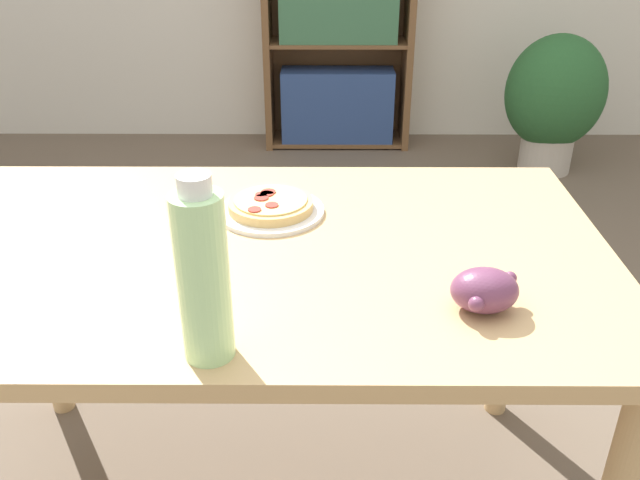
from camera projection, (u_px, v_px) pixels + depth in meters
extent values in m
plane|color=brown|center=(233.00, 467.00, 1.77)|extent=(14.00, 14.00, 0.00)
cube|color=tan|center=(259.00, 254.00, 1.33)|extent=(1.38, 0.82, 0.03)
cylinder|color=tan|center=(41.00, 308.00, 1.81)|extent=(0.06, 0.06, 0.70)
cylinder|color=tan|center=(510.00, 309.00, 1.81)|extent=(0.06, 0.06, 0.70)
cylinder|color=white|center=(271.00, 211.00, 1.45)|extent=(0.23, 0.23, 0.01)
cylinder|color=#DBB26B|center=(271.00, 205.00, 1.44)|extent=(0.18, 0.18, 0.02)
cylinder|color=#EACC7A|center=(271.00, 200.00, 1.44)|extent=(0.16, 0.16, 0.00)
cylinder|color=#A83328|center=(272.00, 205.00, 1.40)|extent=(0.03, 0.03, 0.00)
cylinder|color=#A83328|center=(255.00, 210.00, 1.39)|extent=(0.03, 0.03, 0.00)
cylinder|color=#A83328|center=(267.00, 194.00, 1.45)|extent=(0.03, 0.03, 0.00)
cylinder|color=#A83328|center=(261.00, 198.00, 1.44)|extent=(0.03, 0.03, 0.00)
cylinder|color=#A83328|center=(261.00, 195.00, 1.45)|extent=(0.03, 0.03, 0.00)
cylinder|color=#A83328|center=(268.00, 192.00, 1.46)|extent=(0.03, 0.03, 0.00)
ellipsoid|color=#6B3856|center=(484.00, 290.00, 1.11)|extent=(0.11, 0.09, 0.07)
sphere|color=#6B3856|center=(497.00, 282.00, 1.13)|extent=(0.03, 0.03, 0.03)
sphere|color=#6B3856|center=(502.00, 290.00, 1.09)|extent=(0.03, 0.03, 0.03)
sphere|color=#6B3856|center=(476.00, 281.00, 1.12)|extent=(0.03, 0.03, 0.03)
sphere|color=#6B3856|center=(479.00, 305.00, 1.11)|extent=(0.02, 0.02, 0.02)
sphere|color=#6B3856|center=(510.00, 278.00, 1.13)|extent=(0.02, 0.02, 0.02)
sphere|color=#6B3856|center=(511.00, 296.00, 1.11)|extent=(0.02, 0.02, 0.02)
sphere|color=#6B3856|center=(479.00, 300.00, 1.10)|extent=(0.02, 0.02, 0.02)
sphere|color=#6B3856|center=(476.00, 304.00, 1.08)|extent=(0.03, 0.03, 0.03)
cylinder|color=#B7EAA3|center=(203.00, 279.00, 0.96)|extent=(0.08, 0.08, 0.26)
cylinder|color=white|center=(194.00, 185.00, 0.89)|extent=(0.05, 0.05, 0.03)
cube|color=brown|center=(337.00, 139.00, 3.93)|extent=(0.73, 0.27, 0.02)
cube|color=navy|center=(337.00, 105.00, 3.81)|extent=(0.62, 0.20, 0.40)
cube|color=brown|center=(338.00, 42.00, 3.67)|extent=(0.73, 0.27, 0.02)
cube|color=#3D704C|center=(338.00, 2.00, 3.55)|extent=(0.62, 0.20, 0.40)
cylinder|color=#BCB2A3|center=(546.00, 150.00, 3.52)|extent=(0.26, 0.26, 0.22)
ellipsoid|color=#285B2D|center=(556.00, 92.00, 3.38)|extent=(0.50, 0.42, 0.57)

